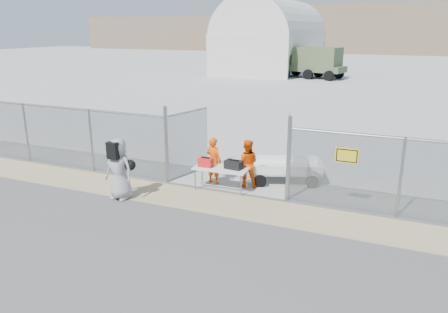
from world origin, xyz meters
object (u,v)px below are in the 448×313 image
at_px(security_worker_left, 214,161).
at_px(utility_trailer, 285,170).
at_px(visitor, 119,169).
at_px(security_worker_right, 247,163).
at_px(folding_table, 221,179).

distance_m(security_worker_left, utility_trailer, 2.37).
bearing_deg(visitor, security_worker_right, 42.14).
xyz_separation_m(security_worker_left, visitor, (-1.98, -2.27, 0.15)).
bearing_deg(folding_table, utility_trailer, 41.76).
relative_size(security_worker_left, security_worker_right, 1.00).
bearing_deg(utility_trailer, visitor, -159.50).
bearing_deg(folding_table, visitor, -146.47).
bearing_deg(security_worker_left, utility_trailer, -137.30).
height_order(security_worker_right, visitor, visitor).
distance_m(folding_table, security_worker_left, 0.75).
distance_m(folding_table, visitor, 3.08).
height_order(security_worker_left, utility_trailer, security_worker_left).
xyz_separation_m(folding_table, security_worker_right, (0.64, 0.60, 0.41)).
xyz_separation_m(security_worker_right, utility_trailer, (0.96, 1.00, -0.40)).
bearing_deg(security_worker_left, folding_table, 147.83).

